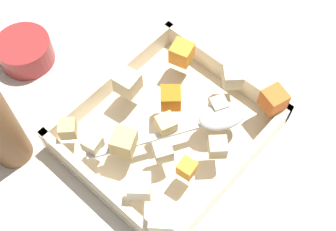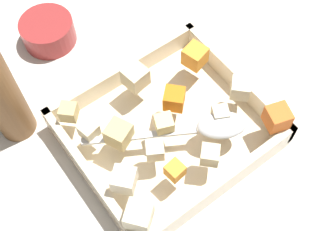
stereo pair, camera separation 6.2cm
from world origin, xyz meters
name	(u,v)px [view 2 (the right image)]	position (x,y,z in m)	size (l,w,h in m)	color
ground_plane	(162,129)	(0.00, 0.00, 0.00)	(4.00, 4.00, 0.00)	beige
baking_dish	(168,131)	(0.00, -0.02, 0.02)	(0.29, 0.26, 0.05)	beige
carrot_chunk_back_center	(195,56)	(0.10, 0.04, 0.07)	(0.03, 0.03, 0.03)	orange
carrot_chunk_near_left	(172,97)	(0.02, 0.00, 0.07)	(0.03, 0.03, 0.03)	orange
carrot_chunk_near_spoon	(175,170)	(-0.04, -0.09, 0.07)	(0.02, 0.02, 0.02)	orange
carrot_chunk_corner_sw	(277,117)	(0.12, -0.12, 0.07)	(0.03, 0.03, 0.03)	orange
potato_chunk_far_right	(240,88)	(0.12, -0.05, 0.07)	(0.03, 0.03, 0.03)	beige
potato_chunk_rim_edge	(139,216)	(-0.12, -0.11, 0.07)	(0.03, 0.03, 0.03)	beige
potato_chunk_corner_se	(164,124)	(-0.01, -0.02, 0.07)	(0.03, 0.03, 0.03)	#E0CC89
potato_chunk_mid_right	(135,77)	(0.00, 0.07, 0.07)	(0.03, 0.03, 0.03)	beige
potato_chunk_under_handle	(89,130)	(-0.11, 0.03, 0.07)	(0.02, 0.02, 0.02)	beige
potato_chunk_front_center	(220,114)	(0.06, -0.06, 0.07)	(0.02, 0.02, 0.02)	beige
potato_chunk_heap_top	(210,155)	(0.01, -0.10, 0.07)	(0.03, 0.03, 0.03)	beige
potato_chunk_mid_left	(120,136)	(-0.07, 0.00, 0.07)	(0.03, 0.03, 0.03)	tan
potato_chunk_heap_side	(69,112)	(-0.11, 0.08, 0.07)	(0.02, 0.02, 0.02)	tan
parsnip_chunk_corner_nw	(124,180)	(-0.11, -0.06, 0.07)	(0.03, 0.03, 0.03)	silver
parsnip_chunk_far_left	(155,150)	(-0.05, -0.05, 0.07)	(0.03, 0.03, 0.03)	beige
serving_spoon	(212,126)	(0.04, -0.07, 0.06)	(0.22, 0.15, 0.02)	silver
small_prep_bowl	(48,32)	(-0.05, 0.27, 0.02)	(0.09, 0.09, 0.05)	maroon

